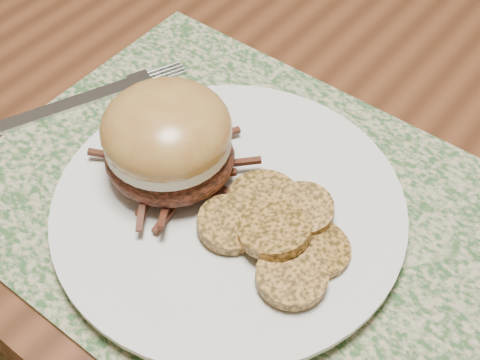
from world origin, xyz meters
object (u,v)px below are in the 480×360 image
object	(u,v)px
dining_table	(346,90)
fork	(94,96)
pork_sandwich	(168,140)
dinner_plate	(229,210)

from	to	relation	value
dining_table	fork	world-z (taller)	fork
fork	dining_table	bearing A→B (deg)	84.06
dining_table	pork_sandwich	bearing A→B (deg)	-91.88
dining_table	fork	distance (m)	0.29
dining_table	pork_sandwich	xyz separation A→B (m)	(-0.01, -0.27, 0.14)
dinner_plate	pork_sandwich	size ratio (longest dim) A/B	2.10
dining_table	dinner_plate	size ratio (longest dim) A/B	5.77
dinner_plate	fork	xyz separation A→B (m)	(-0.18, 0.03, -0.01)
pork_sandwich	fork	size ratio (longest dim) A/B	0.71
pork_sandwich	dining_table	bearing A→B (deg)	74.63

